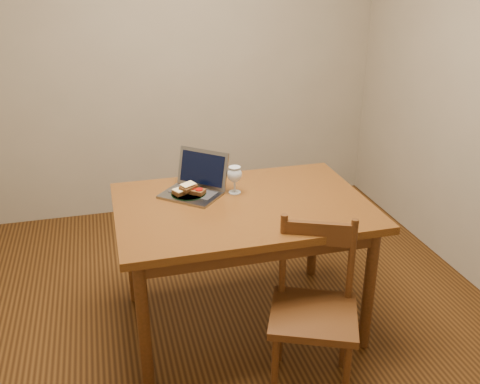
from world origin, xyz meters
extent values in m
cube|color=black|center=(0.00, 0.00, -0.01)|extent=(3.20, 3.20, 0.02)
cube|color=gray|center=(0.00, 1.61, 1.30)|extent=(3.20, 0.02, 2.60)
cube|color=gray|center=(0.00, -1.61, 1.30)|extent=(3.20, 0.02, 2.60)
cube|color=#411B0A|center=(0.08, -0.06, 0.72)|extent=(1.30, 0.90, 0.04)
cylinder|color=#3A210C|center=(-0.49, -0.43, 0.35)|extent=(0.06, 0.06, 0.70)
cylinder|color=#3A210C|center=(0.65, -0.43, 0.35)|extent=(0.06, 0.06, 0.70)
cylinder|color=#3A210C|center=(-0.49, 0.31, 0.35)|extent=(0.06, 0.06, 0.70)
cylinder|color=#3A210C|center=(0.65, 0.31, 0.35)|extent=(0.06, 0.06, 0.70)
cube|color=#3A210C|center=(0.27, -0.62, 0.40)|extent=(0.51, 0.50, 0.04)
cube|color=#3A210C|center=(0.33, -0.48, 0.75)|extent=(0.30, 0.15, 0.11)
cylinder|color=black|center=(-0.17, 0.11, 0.75)|extent=(0.19, 0.19, 0.02)
cube|color=slate|center=(-0.16, 0.10, 0.75)|extent=(0.36, 0.35, 0.01)
cube|color=slate|center=(-0.07, 0.20, 0.85)|extent=(0.27, 0.25, 0.20)
cube|color=black|center=(-0.07, 0.20, 0.85)|extent=(0.23, 0.21, 0.17)
camera|label=1|loc=(-0.58, -2.48, 1.90)|focal=40.00mm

